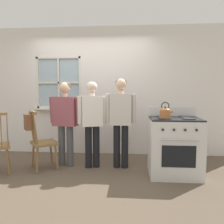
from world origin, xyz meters
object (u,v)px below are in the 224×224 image
(chair_by_window, at_px, (43,143))
(potted_plant, at_px, (53,105))
(person_teen_center, at_px, (92,117))
(stove, at_px, (174,146))
(person_adult_right, at_px, (121,115))
(kettle, at_px, (165,112))
(handbag, at_px, (28,122))
(person_elderly_left, at_px, (65,116))

(chair_by_window, distance_m, potted_plant, 1.15)
(person_teen_center, relative_size, stove, 1.40)
(person_adult_right, height_order, potted_plant, person_adult_right)
(chair_by_window, distance_m, person_adult_right, 1.44)
(chair_by_window, xyz_separation_m, person_adult_right, (1.34, 0.17, 0.48))
(chair_by_window, distance_m, kettle, 2.12)
(person_adult_right, xyz_separation_m, handbag, (-1.53, -0.31, -0.10))
(person_adult_right, relative_size, potted_plant, 5.46)
(person_adult_right, height_order, kettle, person_adult_right)
(chair_by_window, distance_m, person_teen_center, 0.96)
(person_elderly_left, bearing_deg, chair_by_window, -138.51)
(person_adult_right, distance_m, potted_plant, 1.70)
(stove, bearing_deg, potted_plant, 155.71)
(stove, xyz_separation_m, handbag, (-2.40, -0.04, 0.37))
(chair_by_window, height_order, person_elderly_left, person_elderly_left)
(person_teen_center, distance_m, handbag, 1.07)
(kettle, xyz_separation_m, handbag, (-2.23, 0.10, -0.18))
(potted_plant, bearing_deg, stove, -24.29)
(kettle, distance_m, potted_plant, 2.50)
(chair_by_window, height_order, kettle, kettle)
(person_adult_right, bearing_deg, potted_plant, 153.98)
(handbag, bearing_deg, kettle, -2.46)
(person_adult_right, xyz_separation_m, potted_plant, (-1.50, 0.79, 0.12))
(person_elderly_left, height_order, kettle, person_elderly_left)
(person_adult_right, relative_size, kettle, 6.34)
(person_elderly_left, relative_size, stove, 1.39)
(person_elderly_left, relative_size, kettle, 6.10)
(chair_by_window, bearing_deg, kettle, -131.78)
(person_adult_right, relative_size, stove, 1.44)
(stove, bearing_deg, person_adult_right, 162.52)
(chair_by_window, relative_size, stove, 0.94)
(person_teen_center, xyz_separation_m, stove, (1.37, -0.25, -0.42))
(person_elderly_left, relative_size, person_teen_center, 1.00)
(chair_by_window, bearing_deg, stove, -127.88)
(person_teen_center, distance_m, kettle, 1.26)
(stove, relative_size, kettle, 4.39)
(person_adult_right, distance_m, handbag, 1.57)
(stove, distance_m, kettle, 0.59)
(person_elderly_left, distance_m, stove, 1.94)
(person_elderly_left, relative_size, person_adult_right, 0.96)
(potted_plant, relative_size, handbag, 0.93)
(handbag, bearing_deg, potted_plant, 88.22)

